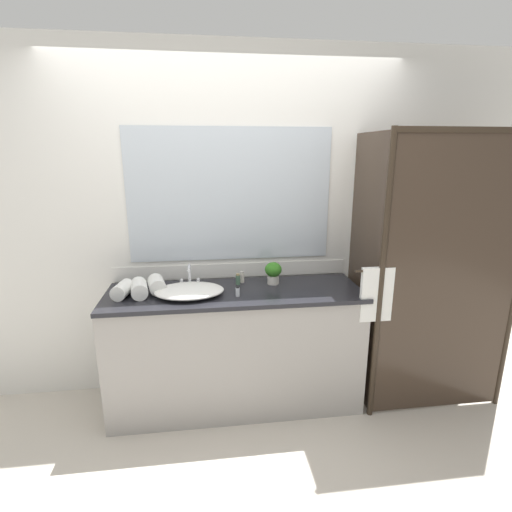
# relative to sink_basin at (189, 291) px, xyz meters

# --- Properties ---
(ground_plane) EXTENTS (8.00, 8.00, 0.00)m
(ground_plane) POSITION_rel_sink_basin_xyz_m (0.32, 0.04, -0.93)
(ground_plane) COLOR beige
(wall_back_with_mirror) EXTENTS (4.40, 0.06, 2.60)m
(wall_back_with_mirror) POSITION_rel_sink_basin_xyz_m (0.32, 0.39, 0.37)
(wall_back_with_mirror) COLOR silver
(wall_back_with_mirror) RESTS_ON ground_plane
(vanity_cabinet) EXTENTS (1.80, 0.58, 0.90)m
(vanity_cabinet) POSITION_rel_sink_basin_xyz_m (0.32, 0.05, -0.48)
(vanity_cabinet) COLOR #9E9993
(vanity_cabinet) RESTS_ON ground_plane
(shower_enclosure) EXTENTS (1.20, 0.59, 2.00)m
(shower_enclosure) POSITION_rel_sink_basin_xyz_m (1.59, -0.15, 0.09)
(shower_enclosure) COLOR #2D2319
(shower_enclosure) RESTS_ON ground_plane
(sink_basin) EXTENTS (0.47, 0.35, 0.06)m
(sink_basin) POSITION_rel_sink_basin_xyz_m (0.00, 0.00, 0.00)
(sink_basin) COLOR white
(sink_basin) RESTS_ON vanity_cabinet
(faucet) EXTENTS (0.17, 0.15, 0.17)m
(faucet) POSITION_rel_sink_basin_xyz_m (0.00, 0.17, 0.03)
(faucet) COLOR silver
(faucet) RESTS_ON vanity_cabinet
(potted_plant) EXTENTS (0.12, 0.12, 0.16)m
(potted_plant) POSITION_rel_sink_basin_xyz_m (0.61, 0.16, 0.06)
(potted_plant) COLOR beige
(potted_plant) RESTS_ON vanity_cabinet
(amenity_bottle_shampoo) EXTENTS (0.03, 0.03, 0.07)m
(amenity_bottle_shampoo) POSITION_rel_sink_basin_xyz_m (0.33, -0.06, 0.00)
(amenity_bottle_shampoo) COLOR silver
(amenity_bottle_shampoo) RESTS_ON vanity_cabinet
(amenity_bottle_conditioner) EXTENTS (0.03, 0.03, 0.08)m
(amenity_bottle_conditioner) POSITION_rel_sink_basin_xyz_m (0.38, 0.22, 0.01)
(amenity_bottle_conditioner) COLOR silver
(amenity_bottle_conditioner) RESTS_ON vanity_cabinet
(amenity_bottle_body_wash) EXTENTS (0.03, 0.03, 0.08)m
(amenity_bottle_body_wash) POSITION_rel_sink_basin_xyz_m (0.35, 0.18, 0.01)
(amenity_bottle_body_wash) COLOR #4C7056
(amenity_bottle_body_wash) RESTS_ON vanity_cabinet
(rolled_towel_near_edge) EXTENTS (0.13, 0.20, 0.10)m
(rolled_towel_near_edge) POSITION_rel_sink_basin_xyz_m (-0.44, 0.02, 0.02)
(rolled_towel_near_edge) COLOR white
(rolled_towel_near_edge) RESTS_ON vanity_cabinet
(rolled_towel_middle) EXTENTS (0.14, 0.22, 0.11)m
(rolled_towel_middle) POSITION_rel_sink_basin_xyz_m (-0.33, 0.02, 0.02)
(rolled_towel_middle) COLOR white
(rolled_towel_middle) RESTS_ON vanity_cabinet
(rolled_towel_far_edge) EXTENTS (0.15, 0.20, 0.11)m
(rolled_towel_far_edge) POSITION_rel_sink_basin_xyz_m (-0.22, 0.08, 0.02)
(rolled_towel_far_edge) COLOR white
(rolled_towel_far_edge) RESTS_ON vanity_cabinet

